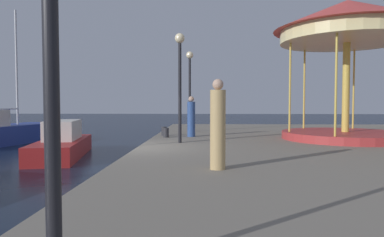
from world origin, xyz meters
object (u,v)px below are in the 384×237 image
(lamp_post_mid_promenade, at_px, (180,67))
(lamp_post_far_end, at_px, (190,77))
(motorboat_red, at_px, (62,144))
(person_mid_promenade, at_px, (191,118))
(person_far_corner, at_px, (218,127))
(bollard_north, at_px, (164,131))
(carousel, at_px, (347,35))
(bollard_center, at_px, (166,133))

(lamp_post_mid_promenade, relative_size, lamp_post_far_end, 0.98)
(motorboat_red, height_order, person_mid_promenade, person_mid_promenade)
(lamp_post_far_end, bearing_deg, person_far_corner, -83.87)
(motorboat_red, xyz_separation_m, bollard_north, (4.14, 1.12, 0.44))
(carousel, height_order, lamp_post_mid_promenade, carousel)
(bollard_north, distance_m, person_mid_promenade, 1.42)
(lamp_post_mid_promenade, bearing_deg, person_far_corner, -76.44)
(bollard_north, relative_size, person_mid_promenade, 0.23)
(person_far_corner, bearing_deg, lamp_post_mid_promenade, 103.56)
(person_far_corner, bearing_deg, lamp_post_far_end, 96.13)
(motorboat_red, bearing_deg, lamp_post_mid_promenade, -17.28)
(motorboat_red, relative_size, lamp_post_mid_promenade, 1.35)
(motorboat_red, bearing_deg, bollard_north, 15.06)
(lamp_post_far_end, bearing_deg, bollard_north, -114.32)
(carousel, xyz_separation_m, bollard_north, (-7.43, 1.24, -3.94))
(lamp_post_far_end, distance_m, bollard_center, 4.09)
(lamp_post_far_end, bearing_deg, carousel, -28.95)
(carousel, bearing_deg, motorboat_red, 179.40)
(bollard_center, xyz_separation_m, bollard_north, (-0.17, 0.74, 0.00))
(carousel, relative_size, bollard_center, 14.30)
(carousel, relative_size, lamp_post_mid_promenade, 1.44)
(bollard_center, distance_m, bollard_north, 0.76)
(person_mid_promenade, bearing_deg, lamp_post_far_end, 94.01)
(carousel, distance_m, lamp_post_far_end, 7.43)
(bollard_north, height_order, person_mid_promenade, person_mid_promenade)
(lamp_post_far_end, relative_size, bollard_north, 10.15)
(carousel, xyz_separation_m, lamp_post_mid_promenade, (-6.53, -1.45, -1.39))
(carousel, relative_size, person_far_corner, 2.89)
(motorboat_red, height_order, person_far_corner, person_far_corner)
(lamp_post_mid_promenade, bearing_deg, bollard_center, 110.71)
(person_mid_promenade, bearing_deg, carousel, -8.12)
(bollard_north, distance_m, person_far_corner, 8.00)
(motorboat_red, relative_size, person_far_corner, 2.72)
(bollard_center, bearing_deg, carousel, -3.89)
(lamp_post_far_end, distance_m, person_far_corner, 10.21)
(carousel, height_order, person_far_corner, carousel)
(lamp_post_mid_promenade, bearing_deg, bollard_north, 108.66)
(bollard_north, bearing_deg, person_far_corner, -74.63)
(bollard_center, relative_size, person_far_corner, 0.20)
(motorboat_red, relative_size, bollard_center, 13.46)
(motorboat_red, bearing_deg, person_mid_promenade, 8.10)
(bollard_center, height_order, person_mid_promenade, person_mid_promenade)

